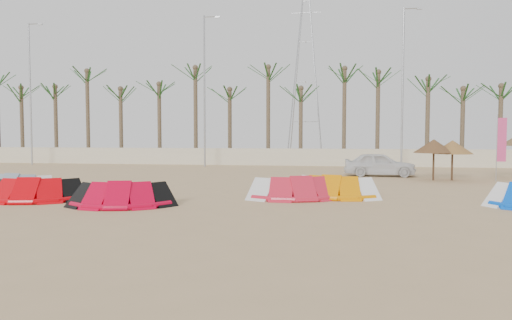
% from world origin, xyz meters
% --- Properties ---
extents(ground, '(120.00, 120.00, 0.00)m').
position_xyz_m(ground, '(0.00, 0.00, 0.00)').
color(ground, tan).
rests_on(ground, ground).
extents(boundary_wall, '(60.00, 0.30, 1.30)m').
position_xyz_m(boundary_wall, '(0.00, 22.00, 0.65)').
color(boundary_wall, beige).
rests_on(boundary_wall, ground).
extents(palm_line, '(52.00, 4.00, 7.70)m').
position_xyz_m(palm_line, '(0.67, 23.50, 6.44)').
color(palm_line, brown).
rests_on(palm_line, ground).
extents(lamp_a, '(1.25, 0.14, 11.00)m').
position_xyz_m(lamp_a, '(-19.96, 20.00, 5.77)').
color(lamp_a, '#A5A8AD').
rests_on(lamp_a, ground).
extents(lamp_b, '(1.25, 0.14, 11.00)m').
position_xyz_m(lamp_b, '(-5.96, 20.00, 5.77)').
color(lamp_b, '#A5A8AD').
rests_on(lamp_b, ground).
extents(lamp_c, '(1.25, 0.14, 11.00)m').
position_xyz_m(lamp_c, '(8.04, 20.00, 5.77)').
color(lamp_c, '#A5A8AD').
rests_on(lamp_c, ground).
extents(pylon, '(3.00, 3.00, 14.00)m').
position_xyz_m(pylon, '(1.00, 28.00, 0.00)').
color(pylon, '#A5A8AD').
rests_on(pylon, ground).
extents(kite_grey, '(3.30, 1.83, 0.90)m').
position_xyz_m(kite_grey, '(-9.00, 3.59, 0.42)').
color(kite_grey, gray).
rests_on(kite_grey, ground).
extents(kite_red_left, '(3.76, 2.16, 0.90)m').
position_xyz_m(kite_red_left, '(-7.37, 2.28, 0.42)').
color(kite_red_left, '#D20007').
rests_on(kite_red_left, ground).
extents(kite_red_mid, '(3.61, 2.16, 0.90)m').
position_xyz_m(kite_red_mid, '(-3.71, 1.60, 0.42)').
color(kite_red_mid, red).
rests_on(kite_red_mid, ground).
extents(kite_red_right, '(3.98, 2.57, 0.90)m').
position_xyz_m(kite_red_right, '(1.89, 4.32, 0.42)').
color(kite_red_right, red).
rests_on(kite_red_right, ground).
extents(kite_orange, '(3.56, 2.19, 0.90)m').
position_xyz_m(kite_orange, '(3.12, 4.79, 0.42)').
color(kite_orange, orange).
rests_on(kite_orange, ground).
extents(parasol_left, '(2.02, 2.02, 2.07)m').
position_xyz_m(parasol_left, '(9.28, 12.06, 1.71)').
color(parasol_left, '#4C331E').
rests_on(parasol_left, ground).
extents(parasol_mid, '(2.04, 2.04, 2.12)m').
position_xyz_m(parasol_mid, '(8.34, 11.93, 1.76)').
color(parasol_mid, '#4C331E').
rests_on(parasol_mid, ground).
extents(flag_pink, '(0.45, 0.07, 3.38)m').
position_xyz_m(flag_pink, '(11.52, 11.88, 2.00)').
color(flag_pink, '#A5A8AD').
rests_on(flag_pink, ground).
extents(car, '(4.01, 1.75, 1.35)m').
position_xyz_m(car, '(5.86, 13.90, 0.67)').
color(car, silver).
rests_on(car, ground).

